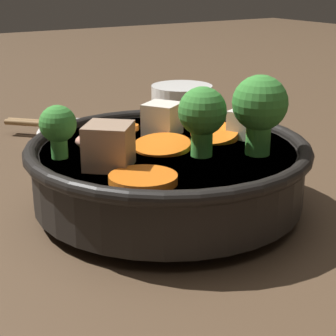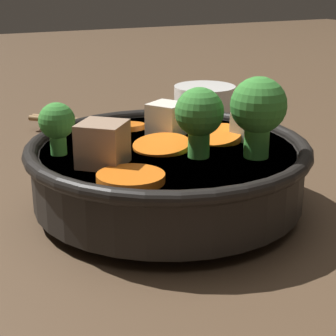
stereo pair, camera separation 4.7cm
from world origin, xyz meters
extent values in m
plane|color=#4C3826|center=(0.00, 0.00, 0.00)|extent=(3.00, 3.00, 0.00)
cylinder|color=black|center=(0.00, 0.00, 0.01)|extent=(0.12, 0.12, 0.01)
cylinder|color=black|center=(0.00, 0.00, 0.03)|extent=(0.22, 0.22, 0.05)
torus|color=black|center=(0.00, 0.00, 0.06)|extent=(0.24, 0.24, 0.01)
cylinder|color=brown|center=(0.00, 0.00, 0.04)|extent=(0.21, 0.21, 0.02)
cylinder|color=orange|center=(-0.06, -0.06, 0.06)|extent=(0.07, 0.07, 0.01)
cylinder|color=orange|center=(-0.01, 0.00, 0.06)|extent=(0.07, 0.07, 0.01)
cylinder|color=orange|center=(-0.01, 0.07, 0.06)|extent=(0.06, 0.06, 0.01)
cylinder|color=orange|center=(0.05, 0.00, 0.06)|extent=(0.06, 0.06, 0.01)
cylinder|color=green|center=(0.01, -0.03, 0.07)|extent=(0.02, 0.02, 0.02)
sphere|color=#388433|center=(0.01, -0.03, 0.09)|extent=(0.04, 0.04, 0.04)
cylinder|color=green|center=(0.05, -0.05, 0.07)|extent=(0.02, 0.02, 0.03)
sphere|color=#388433|center=(0.05, -0.05, 0.10)|extent=(0.04, 0.04, 0.04)
cylinder|color=green|center=(-0.09, 0.02, 0.06)|extent=(0.01, 0.01, 0.02)
sphere|color=#388433|center=(-0.09, 0.02, 0.08)|extent=(0.03, 0.03, 0.03)
cube|color=silver|center=(0.02, 0.03, 0.07)|extent=(0.04, 0.04, 0.03)
cube|color=silver|center=(0.07, -0.01, 0.07)|extent=(0.03, 0.03, 0.02)
cube|color=#9E7F66|center=(-0.06, -0.02, 0.07)|extent=(0.05, 0.05, 0.03)
ellipsoid|color=#EA9E84|center=(-0.05, 0.02, 0.06)|extent=(0.05, 0.05, 0.02)
cylinder|color=white|center=(0.03, 0.23, 0.01)|extent=(0.11, 0.11, 0.01)
torus|color=white|center=(0.03, 0.23, 0.01)|extent=(0.12, 0.12, 0.01)
cylinder|color=white|center=(0.17, 0.23, 0.03)|extent=(0.08, 0.08, 0.05)
cylinder|color=brown|center=(0.17, 0.23, 0.04)|extent=(0.07, 0.07, 0.00)
cylinder|color=olive|center=(0.03, 0.23, 0.02)|extent=(0.15, 0.15, 0.01)
cylinder|color=olive|center=(0.03, 0.23, 0.02)|extent=(0.15, 0.15, 0.01)
camera|label=1|loc=(-0.24, -0.37, 0.19)|focal=60.00mm
camera|label=2|loc=(-0.20, -0.40, 0.19)|focal=60.00mm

